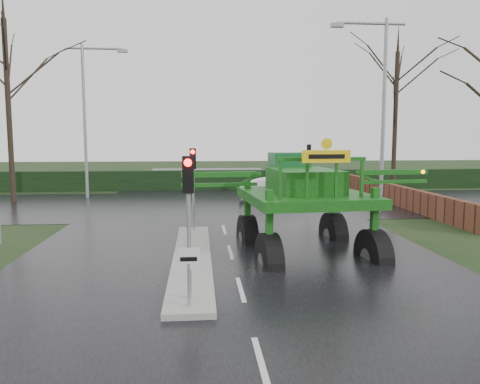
{
  "coord_description": "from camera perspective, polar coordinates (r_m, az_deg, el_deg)",
  "views": [
    {
      "loc": [
        -1.05,
        -11.74,
        3.92
      ],
      "look_at": [
        0.42,
        4.96,
        2.0
      ],
      "focal_mm": 35.0,
      "sensor_mm": 36.0,
      "label": 1
    }
  ],
  "objects": [
    {
      "name": "keep_left_sign",
      "position": [
        10.64,
        -6.27,
        -9.12
      ],
      "size": [
        0.5,
        0.07,
        1.35
      ],
      "color": "gray",
      "rests_on": "ground"
    },
    {
      "name": "hedge_row",
      "position": [
        35.9,
        -3.32,
        1.46
      ],
      "size": [
        44.0,
        0.9,
        1.5
      ],
      "primitive_type": "cube",
      "color": "black",
      "rests_on": "ground"
    },
    {
      "name": "street_light_left_far",
      "position": [
        32.6,
        -17.94,
        9.87
      ],
      "size": [
        3.85,
        0.3,
        10.0
      ],
      "color": "gray",
      "rests_on": "ground"
    },
    {
      "name": "brick_wall",
      "position": [
        30.23,
        17.48,
        -0.07
      ],
      "size": [
        0.4,
        20.0,
        1.2
      ],
      "primitive_type": "cube",
      "color": "#592D1E",
      "rests_on": "ground"
    },
    {
      "name": "tree_right_far",
      "position": [
        35.72,
        18.47,
        10.35
      ],
      "size": [
        7.0,
        7.0,
        12.05
      ],
      "color": "black",
      "rests_on": "ground"
    },
    {
      "name": "crop_sprayer",
      "position": [
        14.7,
        3.4,
        0.29
      ],
      "size": [
        8.77,
        5.82,
        4.91
      ],
      "rotation": [
        0.0,
        0.0,
        0.09
      ],
      "color": "black",
      "rests_on": "ground"
    },
    {
      "name": "traffic_signal_near",
      "position": [
        10.82,
        -6.31,
        -0.57
      ],
      "size": [
        0.26,
        0.33,
        3.52
      ],
      "color": "gray",
      "rests_on": "ground"
    },
    {
      "name": "ground",
      "position": [
        12.43,
        0.08,
        -11.86
      ],
      "size": [
        140.0,
        140.0,
        0.0
      ],
      "primitive_type": "plane",
      "color": "black",
      "rests_on": "ground"
    },
    {
      "name": "median_island",
      "position": [
        15.24,
        -5.86,
        -8.08
      ],
      "size": [
        1.2,
        10.0,
        0.16
      ],
      "primitive_type": "cube",
      "color": "gray",
      "rests_on": "ground"
    },
    {
      "name": "road_cross",
      "position": [
        28.04,
        -2.82,
        -1.49
      ],
      "size": [
        80.0,
        12.0,
        0.02
      ],
      "primitive_type": "cube",
      "color": "black",
      "rests_on": "ground"
    },
    {
      "name": "road_main",
      "position": [
        22.12,
        -2.22,
        -3.66
      ],
      "size": [
        14.0,
        80.0,
        0.02
      ],
      "primitive_type": "cube",
      "color": "black",
      "rests_on": "ground"
    },
    {
      "name": "traffic_signal_far",
      "position": [
        32.66,
        8.37,
        4.14
      ],
      "size": [
        0.26,
        0.33,
        3.52
      ],
      "rotation": [
        0.0,
        0.0,
        3.14
      ],
      "color": "gray",
      "rests_on": "ground"
    },
    {
      "name": "white_sedan",
      "position": [
        29.13,
        4.25,
        -1.21
      ],
      "size": [
        4.5,
        1.76,
        1.46
      ],
      "primitive_type": "imported",
      "rotation": [
        0.0,
        0.0,
        1.52
      ],
      "color": "white",
      "rests_on": "ground"
    },
    {
      "name": "traffic_signal_mid",
      "position": [
        19.28,
        -5.76,
        2.55
      ],
      "size": [
        0.26,
        0.33,
        3.52
      ],
      "color": "gray",
      "rests_on": "ground"
    },
    {
      "name": "street_light_right",
      "position": [
        25.56,
        16.51,
        10.92
      ],
      "size": [
        3.85,
        0.3,
        10.0
      ],
      "color": "gray",
      "rests_on": "ground"
    },
    {
      "name": "tree_left_far",
      "position": [
        32.03,
        -26.52,
        11.65
      ],
      "size": [
        7.7,
        7.7,
        13.26
      ],
      "color": "black",
      "rests_on": "ground"
    }
  ]
}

